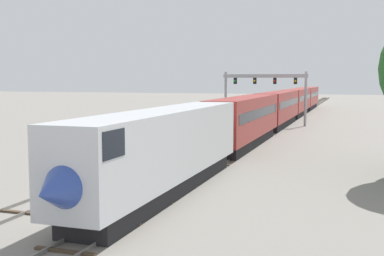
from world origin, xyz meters
name	(u,v)px	position (x,y,z in m)	size (l,w,h in m)	color
ground_plane	(98,209)	(0.00, 0.00, 0.00)	(400.00, 400.00, 0.00)	gray
track_main	(290,119)	(2.00, 60.00, 0.07)	(2.60, 200.00, 0.16)	slate
track_near	(228,129)	(-3.50, 40.00, 0.07)	(2.60, 160.00, 0.16)	slate
passenger_train	(279,107)	(2.00, 47.36, 2.61)	(3.04, 107.32, 4.80)	silver
signal_gantry	(265,86)	(-0.25, 48.24, 5.59)	(12.10, 0.49, 7.60)	#999BA0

